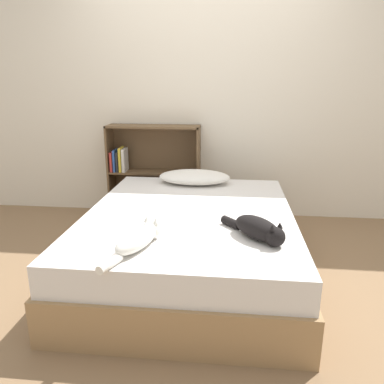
# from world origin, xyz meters

# --- Properties ---
(ground_plane) EXTENTS (8.00, 8.00, 0.00)m
(ground_plane) POSITION_xyz_m (0.00, 0.00, 0.00)
(ground_plane) COLOR #846647
(wall_back) EXTENTS (8.00, 0.06, 2.50)m
(wall_back) POSITION_xyz_m (0.00, 1.36, 1.25)
(wall_back) COLOR silver
(wall_back) RESTS_ON ground_plane
(bed) EXTENTS (1.51, 1.92, 0.49)m
(bed) POSITION_xyz_m (0.00, 0.00, 0.24)
(bed) COLOR #99754C
(bed) RESTS_ON ground_plane
(pillow) EXTENTS (0.65, 0.37, 0.12)m
(pillow) POSITION_xyz_m (-0.04, 0.75, 0.55)
(pillow) COLOR white
(pillow) RESTS_ON bed
(cat_light) EXTENTS (0.26, 0.53, 0.14)m
(cat_light) POSITION_xyz_m (-0.22, -0.64, 0.54)
(cat_light) COLOR white
(cat_light) RESTS_ON bed
(cat_dark) EXTENTS (0.39, 0.42, 0.14)m
(cat_dark) POSITION_xyz_m (0.46, -0.45, 0.55)
(cat_dark) COLOR black
(cat_dark) RESTS_ON bed
(bookshelf) EXTENTS (0.94, 0.26, 0.96)m
(bookshelf) POSITION_xyz_m (-0.54, 1.23, 0.49)
(bookshelf) COLOR brown
(bookshelf) RESTS_ON ground_plane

